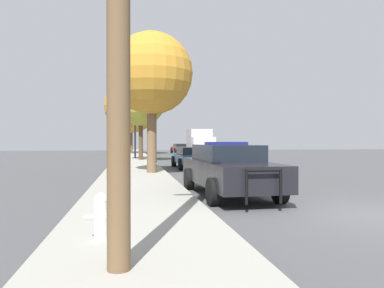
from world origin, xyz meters
TOP-DOWN VIEW (x-y plane):
  - ground_plane at (0.00, 0.00)m, footprint 110.00×110.00m
  - sidewalk_left at (-5.10, 0.00)m, footprint 3.00×110.00m
  - police_car at (-2.44, 3.29)m, footprint 2.18×5.27m
  - fire_hydrant at (-5.75, -1.65)m, footprint 0.49×0.21m
  - traffic_light at (-3.75, 24.30)m, footprint 3.24×0.35m
  - car_background_oncoming at (1.68, 21.65)m, footprint 2.17×3.98m
  - car_background_distant at (0.70, 37.85)m, footprint 2.13×4.17m
  - car_background_midblock at (-1.76, 14.14)m, footprint 2.03×4.72m
  - box_truck at (2.14, 32.65)m, footprint 2.68×6.74m
  - tree_sidewalk_mid at (-4.52, 21.95)m, footprint 3.82×3.82m
  - tree_sidewalk_near at (-4.33, 10.08)m, footprint 3.86×3.86m
  - tree_sidewalk_far at (-5.22, 36.65)m, footprint 6.24×6.24m

SIDE VIEW (x-z plane):
  - ground_plane at x=0.00m, z-range 0.00..0.00m
  - sidewalk_left at x=-5.10m, z-range 0.00..0.13m
  - fire_hydrant at x=-5.75m, z-range 0.15..0.86m
  - car_background_midblock at x=-1.76m, z-range 0.05..1.30m
  - car_background_distant at x=0.70m, z-range 0.07..1.29m
  - car_background_oncoming at x=1.68m, z-range 0.04..1.43m
  - police_car at x=-2.44m, z-range 0.01..1.60m
  - box_truck at x=2.14m, z-range 0.10..2.93m
  - traffic_light at x=-3.75m, z-range 1.25..7.03m
  - tree_sidewalk_mid at x=-4.52m, z-range 1.43..7.88m
  - tree_sidewalk_near at x=-4.33m, z-range 1.45..8.02m
  - tree_sidewalk_far at x=-5.22m, z-range 1.32..9.96m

